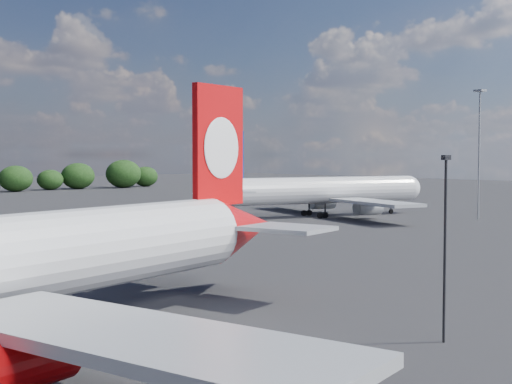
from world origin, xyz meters
TOP-DOWN VIEW (x-y plane):
  - qantas_airliner at (-4.16, 8.56)m, footprint 48.64×46.63m
  - china_southern_airliner at (68.30, 59.23)m, footprint 44.92×42.99m
  - apron_lamp_post at (15.77, -5.53)m, footprint 0.55×0.30m
  - floodlight_mast_near at (85.44, 38.57)m, footprint 1.60×1.60m

SIDE VIEW (x-z plane):
  - china_southern_airliner at x=68.30m, z-range -2.89..11.89m
  - qantas_airliner at x=-4.16m, z-range -3.15..12.96m
  - apron_lamp_post at x=15.77m, z-range 0.65..11.48m
  - floodlight_mast_near at x=85.44m, z-range 3.24..24.90m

